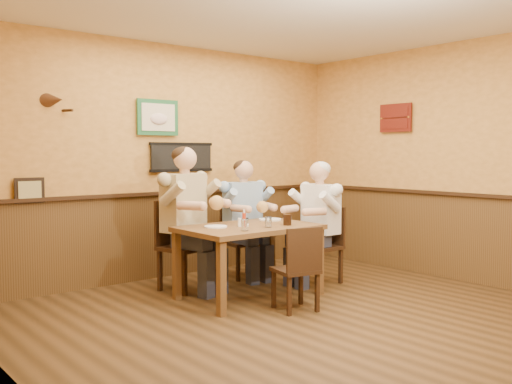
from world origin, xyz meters
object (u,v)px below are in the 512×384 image
Objects in this scene: cola_tumbler at (287,220)px; hot_sauce_bottle at (244,219)px; diner_tan_shirt at (184,226)px; pepper_shaker at (247,221)px; chair_back_left at (184,245)px; chair_right_end at (320,245)px; dining_table at (249,234)px; salt_shaker at (239,222)px; diner_blue_polo at (243,225)px; water_glass_left at (245,225)px; chair_near_side at (295,268)px; water_glass_mid at (268,222)px; chair_back_right at (243,241)px; diner_white_elder at (321,229)px.

hot_sauce_bottle reaches higher than cola_tumbler.
pepper_shaker is at bearing -74.62° from diner_tan_shirt.
chair_right_end is at bearing -40.58° from chair_back_left.
chair_right_end is 1.19m from hot_sauce_bottle.
salt_shaker reaches higher than dining_table.
diner_blue_polo is at bearing 52.81° from hot_sauce_bottle.
diner_tan_shirt is at bearing 95.55° from water_glass_left.
cola_tumbler is 1.31× the size of salt_shaker.
chair_near_side is at bearing -123.99° from cola_tumbler.
diner_blue_polo is at bearing -7.59° from chair_back_left.
chair_right_end is at bearing 0.61° from hot_sauce_bottle.
diner_blue_polo is 15.97× the size of pepper_shaker.
diner_tan_shirt is (0.00, 0.00, 0.21)m from chair_back_left.
cola_tumbler reaches higher than chair_near_side.
chair_near_side is 0.59m from water_glass_mid.
chair_back_left is at bearing -166.88° from chair_back_right.
chair_near_side is at bearing -56.31° from diner_white_elder.
chair_near_side is 1.44m from diner_tan_shirt.
diner_blue_polo reaches higher than water_glass_mid.
water_glass_mid is (-0.46, -1.01, 0.17)m from diner_blue_polo.
chair_back_right reaches higher than chair_right_end.
diner_blue_polo is at bearing -146.72° from chair_right_end.
cola_tumbler is (0.70, -0.91, 0.10)m from diner_tan_shirt.
diner_tan_shirt is at bearing 109.02° from salt_shaker.
salt_shaker is (-1.17, 0.02, 0.16)m from diner_white_elder.
diner_white_elder is (1.04, -0.02, -0.03)m from dining_table.
diner_blue_polo is 0.95m from diner_white_elder.
cola_tumbler is at bearing -72.93° from chair_right_end.
diner_tan_shirt is 0.90m from diner_blue_polo.
water_glass_mid is (0.43, -0.91, 0.31)m from chair_back_left.
diner_blue_polo is at bearing 78.89° from cola_tumbler.
chair_back_left is 9.27× the size of water_glass_mid.
cola_tumbler is 0.42m from pepper_shaker.
diner_tan_shirt reaches higher than cola_tumbler.
dining_table is 1.11× the size of diner_white_elder.
chair_back_right is at bearing -7.59° from diner_tan_shirt.
hot_sauce_bottle reaches higher than chair_right_end.
hot_sauce_bottle is at bearing -82.87° from chair_back_left.
chair_back_left is at bearing -60.23° from chair_near_side.
water_glass_mid is 0.67× the size of hot_sauce_bottle.
hot_sauce_bottle is 1.98× the size of pepper_shaker.
diner_white_elder is at bearing -50.89° from diner_blue_polo.
pepper_shaker is (-0.07, 0.26, -0.01)m from water_glass_mid.
water_glass_mid is 1.22× the size of salt_shaker.
diner_blue_polo is 11.14× the size of cola_tumbler.
diner_tan_shirt reaches higher than salt_shaker.
chair_right_end is (0.51, -0.80, -0.00)m from chair_back_right.
chair_right_end is 0.97m from diner_blue_polo.
pepper_shaker is (0.37, -0.65, 0.30)m from chair_back_left.
hot_sauce_bottle is at bearing -88.44° from diner_white_elder.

